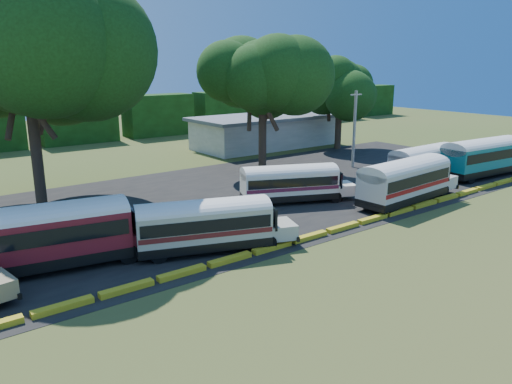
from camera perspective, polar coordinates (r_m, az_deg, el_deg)
ground at (r=31.67m, az=9.34°, el=-5.27°), size 160.00×160.00×0.00m
asphalt_strip at (r=40.94m, az=-1.94°, el=-0.46°), size 64.00×24.00×0.02m
curb at (r=32.26m, az=8.06°, el=-4.55°), size 53.70×0.45×0.30m
terminal_building at (r=64.71m, az=1.03°, el=6.99°), size 19.00×9.00×4.00m
treeline_backdrop at (r=72.04m, az=-19.72°, el=7.70°), size 130.00×4.00×6.00m
bus_red at (r=28.28m, az=-22.89°, el=-4.32°), size 11.20×4.57×3.58m
bus_cream_west at (r=28.80m, az=-5.63°, el=-3.51°), size 9.60×5.36×3.09m
bus_cream_east at (r=38.81m, az=4.11°, el=1.22°), size 9.21×5.64×2.98m
bus_white_red at (r=40.01m, az=16.79°, el=1.45°), size 10.77×3.31×3.49m
bus_white_blue at (r=49.12m, az=18.74°, el=3.44°), size 9.62×2.56×3.15m
bus_teal at (r=52.16m, az=24.61°, el=3.87°), size 11.37×3.66×3.68m
tree_west at (r=39.46m, az=-24.98°, el=15.08°), size 13.42×13.42×16.83m
tree_center at (r=50.12m, az=0.76°, el=12.91°), size 9.94×9.94×12.83m
tree_east at (r=63.55m, az=9.59°, el=12.11°), size 7.97×7.97×11.06m
utility_pole at (r=52.53m, az=11.18°, el=7.13°), size 1.60×0.30×7.87m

